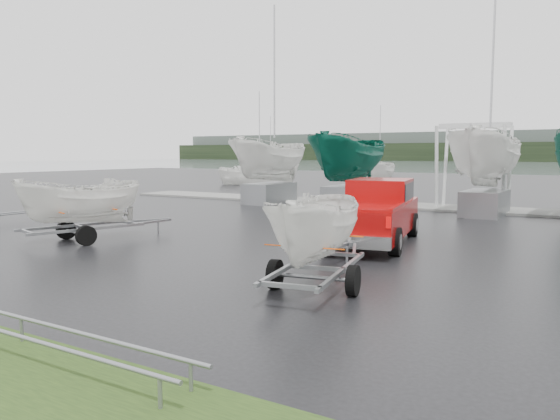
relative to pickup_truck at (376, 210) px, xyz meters
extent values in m
plane|color=black|center=(-5.06, -1.86, -0.99)|extent=(120.00, 120.00, 0.00)
plane|color=slate|center=(-5.06, 98.14, -1.00)|extent=(300.00, 300.00, 0.00)
cube|color=gray|center=(-5.06, 11.14, -0.94)|extent=(30.00, 3.00, 0.12)
cube|color=#950808|center=(0.06, -0.30, -0.22)|extent=(2.94, 5.84, 0.91)
cube|color=#950808|center=(-0.13, 0.69, 0.50)|extent=(2.16, 2.51, 0.82)
cube|color=black|center=(-0.13, 0.69, 0.55)|extent=(2.15, 2.28, 0.53)
cube|color=silver|center=(0.59, -3.09, -0.51)|extent=(1.94, 0.53, 0.34)
cylinder|color=black|center=(-1.18, 1.32, -0.61)|extent=(0.43, 0.81, 0.77)
cylinder|color=black|center=(0.61, 1.66, -0.61)|extent=(0.43, 0.81, 0.77)
cylinder|color=black|center=(-0.50, -2.27, -0.61)|extent=(0.43, 0.81, 0.77)
cylinder|color=black|center=(1.30, -1.93, -0.61)|extent=(0.43, 0.81, 0.77)
cube|color=gray|center=(0.65, -6.33, -0.54)|extent=(0.75, 3.55, 0.08)
cube|color=gray|center=(1.73, -6.13, -0.54)|extent=(0.75, 3.55, 0.08)
cylinder|color=gray|center=(1.23, -6.43, -0.69)|extent=(1.59, 0.38, 0.08)
cylinder|color=black|center=(0.44, -6.58, -0.69)|extent=(0.29, 0.62, 0.60)
cylinder|color=black|center=(2.01, -6.28, -0.69)|extent=(0.29, 0.62, 0.60)
imported|color=silver|center=(1.19, -6.23, 1.39)|extent=(1.67, 1.70, 3.78)
cube|color=#FF5408|center=(1.04, -5.45, 0.01)|extent=(1.53, 0.33, 0.03)
cube|color=#FF5408|center=(1.34, -7.02, 0.01)|extent=(1.53, 0.33, 0.03)
cube|color=gray|center=(-8.24, -4.56, -0.54)|extent=(1.14, 3.46, 0.08)
cube|color=gray|center=(-7.19, -4.88, -0.54)|extent=(1.14, 3.46, 0.08)
cylinder|color=gray|center=(-7.77, -4.91, -0.69)|extent=(1.55, 0.55, 0.08)
cylinder|color=black|center=(-8.54, -4.68, -0.69)|extent=(0.35, 0.63, 0.60)
cylinder|color=black|center=(-7.01, -5.15, -0.69)|extent=(0.35, 0.63, 0.60)
imported|color=silver|center=(-7.71, -4.72, 1.45)|extent=(1.85, 1.88, 3.91)
cube|color=#FF5408|center=(-7.48, -3.96, 0.01)|extent=(1.49, 0.50, 0.03)
cube|color=#FF5408|center=(-7.95, -5.49, 0.01)|extent=(1.49, 0.50, 0.03)
cylinder|color=silver|center=(-1.05, 10.34, 1.01)|extent=(0.16, 0.58, 3.99)
cylinder|color=silver|center=(-1.05, 11.94, 1.01)|extent=(0.16, 0.58, 3.99)
cylinder|color=silver|center=(1.95, 10.34, 1.01)|extent=(0.16, 0.58, 3.99)
cylinder|color=silver|center=(1.95, 11.94, 1.01)|extent=(0.16, 0.58, 3.99)
cube|color=silver|center=(0.45, 11.14, 3.01)|extent=(3.30, 0.25, 0.25)
cube|color=gray|center=(-9.71, 9.14, -0.44)|extent=(1.60, 3.20, 1.10)
imported|color=silver|center=(-9.71, 9.14, 3.27)|extent=(2.38, 2.44, 6.32)
cylinder|color=#B2B2B7|center=(-9.71, 9.64, 6.06)|extent=(0.10, 0.10, 7.00)
cube|color=gray|center=(-5.13, 9.34, -0.44)|extent=(1.60, 3.20, 1.10)
imported|color=#0B4F3E|center=(-5.13, 9.34, 3.48)|extent=(2.53, 2.60, 6.74)
cube|color=gray|center=(1.43, 9.14, -0.44)|extent=(1.60, 3.20, 1.10)
imported|color=silver|center=(1.43, 9.14, 3.58)|extent=(2.61, 2.68, 6.94)
cylinder|color=#B2B2B7|center=(1.43, 9.64, 6.30)|extent=(0.10, 0.10, 7.00)
cylinder|color=gray|center=(-13.81, -0.86, -0.64)|extent=(0.06, 6.50, 0.06)
cylinder|color=gray|center=(-14.31, -0.86, -0.64)|extent=(0.06, 6.50, 0.06)
cylinder|color=gray|center=(-1.06, -11.11, -0.64)|extent=(7.00, 0.06, 0.06)
imported|color=silver|center=(-20.25, 24.01, -0.99)|extent=(3.94, 3.95, 7.35)
cylinder|color=#B2B2B7|center=(-20.25, 24.01, 3.01)|extent=(0.08, 0.08, 8.00)
imported|color=silver|center=(-16.39, 42.60, -0.99)|extent=(3.18, 3.25, 7.67)
cylinder|color=#B2B2B7|center=(-16.39, 42.60, 3.01)|extent=(0.08, 0.08, 8.00)
imported|color=silver|center=(-36.58, 51.51, -0.99)|extent=(3.52, 3.48, 7.04)
cylinder|color=#B2B2B7|center=(-36.58, 51.51, 3.01)|extent=(0.08, 0.08, 8.00)
camera|label=1|loc=(6.15, -15.71, 1.74)|focal=35.00mm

